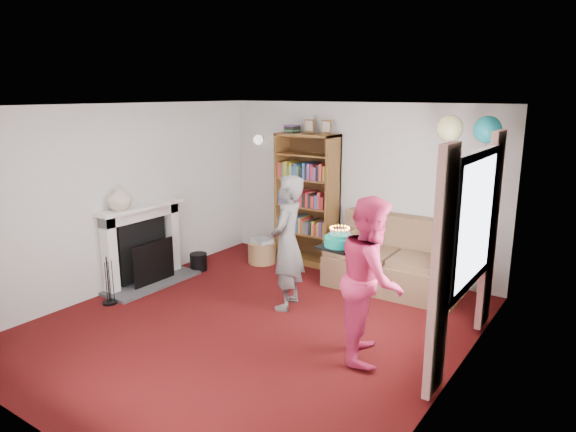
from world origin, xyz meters
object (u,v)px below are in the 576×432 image
Objects in this scene: person_magenta at (371,278)px; birthday_cake at (340,242)px; sofa at (397,262)px; person_striped at (287,243)px; bookcase at (308,201)px.

person_magenta reaches higher than birthday_cake.
sofa is 2.06m from birthday_cake.
person_striped reaches higher than sofa.
person_striped is at bearing -65.51° from bookcase.
bookcase reaches higher than person_striped.
bookcase reaches higher than sofa.
birthday_cake is (0.13, -1.90, 0.78)m from sofa.
person_striped is (-0.86, -1.43, 0.48)m from sofa.
bookcase is 1.34× the size of person_magenta.
person_magenta is 4.40× the size of birthday_cake.
bookcase is at bearing 170.11° from sofa.
person_magenta is at bearing -76.58° from sofa.
sofa is 4.75× the size of birthday_cake.
person_striped reaches higher than birthday_cake.
person_striped is 4.41× the size of birthday_cake.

